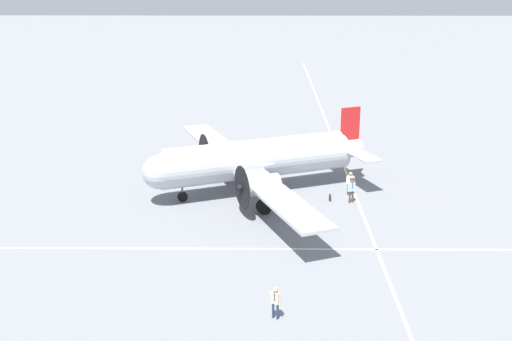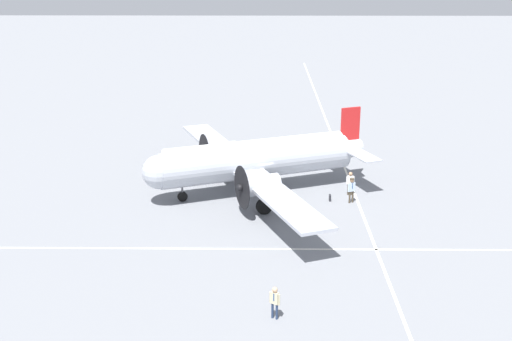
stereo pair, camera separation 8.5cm
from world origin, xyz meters
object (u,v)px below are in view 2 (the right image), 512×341
(airliner_main, at_px, (251,160))
(ramp_agent, at_px, (352,187))
(crew_foreground, at_px, (275,299))
(suitcase_near_door, at_px, (330,198))
(passenger_boarding, at_px, (350,181))

(airliner_main, bearing_deg, ramp_agent, 142.49)
(crew_foreground, distance_m, suitcase_near_door, 15.97)
(airliner_main, distance_m, crew_foreground, 17.17)
(airliner_main, distance_m, passenger_boarding, 7.23)
(crew_foreground, height_order, ramp_agent, ramp_agent)
(ramp_agent, bearing_deg, airliner_main, -42.51)
(passenger_boarding, relative_size, ramp_agent, 0.96)
(crew_foreground, bearing_deg, ramp_agent, -79.88)
(crew_foreground, distance_m, passenger_boarding, 17.53)
(airliner_main, xyz_separation_m, crew_foreground, (-17.04, -1.44, -1.46))
(crew_foreground, height_order, suitcase_near_door, crew_foreground)
(ramp_agent, bearing_deg, crew_foreground, 43.22)
(airliner_main, relative_size, crew_foreground, 14.41)
(airliner_main, xyz_separation_m, ramp_agent, (-1.98, -6.97, -1.35))
(crew_foreground, height_order, passenger_boarding, passenger_boarding)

